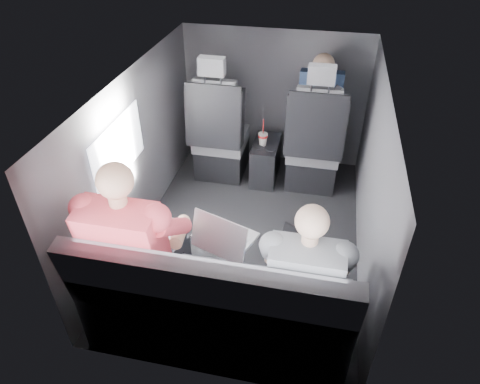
% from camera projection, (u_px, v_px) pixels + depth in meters
% --- Properties ---
extents(floor, '(2.60, 2.60, 0.00)m').
position_uv_depth(floor, '(248.00, 234.00, 3.63)').
color(floor, black).
rests_on(floor, ground).
extents(ceiling, '(2.60, 2.60, 0.00)m').
position_uv_depth(ceiling, '(251.00, 82.00, 2.83)').
color(ceiling, '#B2B2AD').
rests_on(ceiling, panel_back).
extents(panel_left, '(0.02, 2.60, 1.35)m').
position_uv_depth(panel_left, '(138.00, 155.00, 3.38)').
color(panel_left, '#56565B').
rests_on(panel_left, floor).
extents(panel_right, '(0.02, 2.60, 1.35)m').
position_uv_depth(panel_right, '(372.00, 181.00, 3.08)').
color(panel_right, '#56565B').
rests_on(panel_right, floor).
extents(panel_front, '(1.80, 0.02, 1.35)m').
position_uv_depth(panel_front, '(274.00, 98.00, 4.26)').
color(panel_front, '#56565B').
rests_on(panel_front, floor).
extents(panel_back, '(1.80, 0.02, 1.35)m').
position_uv_depth(panel_back, '(202.00, 301.00, 2.20)').
color(panel_back, '#56565B').
rests_on(panel_back, floor).
extents(side_window, '(0.02, 0.75, 0.42)m').
position_uv_depth(side_window, '(119.00, 149.00, 3.01)').
color(side_window, white).
rests_on(side_window, panel_left).
extents(seatbelt, '(0.35, 0.11, 0.59)m').
position_uv_depth(seatbelt, '(317.00, 119.00, 3.61)').
color(seatbelt, black).
rests_on(seatbelt, front_seat_right).
extents(front_seat_left, '(0.52, 0.58, 1.26)m').
position_uv_depth(front_seat_left, '(220.00, 140.00, 4.13)').
color(front_seat_left, black).
rests_on(front_seat_left, floor).
extents(front_seat_right, '(0.52, 0.58, 1.26)m').
position_uv_depth(front_seat_right, '(313.00, 150.00, 3.98)').
color(front_seat_right, black).
rests_on(front_seat_right, floor).
extents(center_console, '(0.24, 0.48, 0.41)m').
position_uv_depth(center_console, '(266.00, 160.00, 4.20)').
color(center_console, black).
rests_on(center_console, floor).
extents(rear_bench, '(1.60, 0.57, 0.92)m').
position_uv_depth(rear_bench, '(216.00, 310.00, 2.61)').
color(rear_bench, slate).
rests_on(rear_bench, floor).
extents(soda_cup, '(0.09, 0.09, 0.27)m').
position_uv_depth(soda_cup, '(263.00, 139.00, 4.01)').
color(soda_cup, white).
rests_on(soda_cup, center_console).
extents(laptop_white, '(0.36, 0.33, 0.26)m').
position_uv_depth(laptop_white, '(149.00, 229.00, 2.71)').
color(laptop_white, silver).
rests_on(laptop_white, passenger_rear_left).
extents(laptop_silver, '(0.44, 0.44, 0.26)m').
position_uv_depth(laptop_silver, '(223.00, 236.00, 2.66)').
color(laptop_silver, '#B6B5BB').
rests_on(laptop_silver, rear_bench).
extents(laptop_black, '(0.38, 0.41, 0.22)m').
position_uv_depth(laptop_black, '(303.00, 248.00, 2.59)').
color(laptop_black, black).
rests_on(laptop_black, passenger_rear_right).
extents(passenger_rear_left, '(0.55, 0.66, 1.30)m').
position_uv_depth(passenger_rear_left, '(138.00, 246.00, 2.56)').
color(passenger_rear_left, '#303035').
rests_on(passenger_rear_left, rear_bench).
extents(passenger_rear_right, '(0.48, 0.60, 1.19)m').
position_uv_depth(passenger_rear_right, '(305.00, 276.00, 2.42)').
color(passenger_rear_right, navy).
rests_on(passenger_rear_right, rear_bench).
extents(passenger_front_right, '(0.39, 0.39, 0.79)m').
position_uv_depth(passenger_front_right, '(319.00, 104.00, 3.98)').
color(passenger_front_right, navy).
rests_on(passenger_front_right, front_seat_right).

